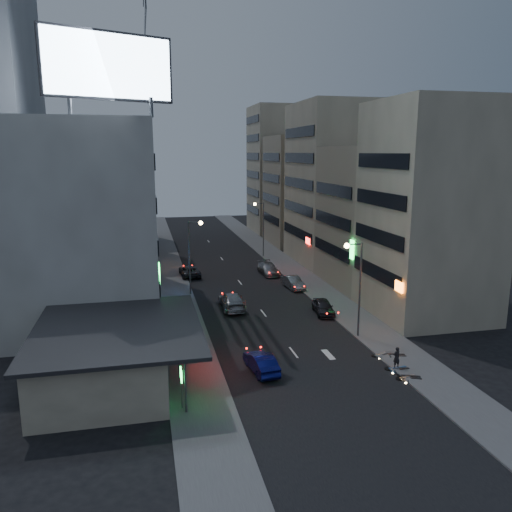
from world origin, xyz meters
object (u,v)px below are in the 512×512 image
object	(u,v)px
parked_car_right_far	(269,269)
scooter_silver_a	(414,366)
scooter_black_a	(421,368)
scooter_silver_b	(385,346)
parked_car_left	(190,271)
scooter_black_b	(405,347)
person	(396,357)
road_car_blue	(261,363)
road_car_silver	(232,301)
scooter_blue	(406,358)
parked_car_right_mid	(293,282)
parked_car_right_near	(323,307)

from	to	relation	value
parked_car_right_far	scooter_silver_a	distance (m)	31.12
scooter_black_a	scooter_silver_b	distance (m)	4.53
parked_car_left	scooter_black_b	size ratio (longest dim) A/B	2.65
person	scooter_black_a	xyz separation A→B (m)	(0.99, -1.65, -0.18)
parked_car_left	scooter_black_a	world-z (taller)	parked_car_left
road_car_blue	road_car_silver	distance (m)	14.88
parked_car_left	scooter_blue	bearing A→B (deg)	109.21
parked_car_left	scooter_silver_b	distance (m)	30.73
parked_car_right_far	scooter_silver_b	distance (m)	27.01
parked_car_right_far	scooter_silver_a	bearing A→B (deg)	-87.27
parked_car_right_mid	parked_car_left	distance (m)	13.85
parked_car_right_mid	parked_car_left	world-z (taller)	parked_car_right_mid
parked_car_right_far	person	distance (m)	29.82
scooter_black_a	road_car_blue	bearing A→B (deg)	94.54
scooter_silver_a	scooter_blue	bearing A→B (deg)	-18.90
parked_car_left	parked_car_right_far	bearing A→B (deg)	169.94
road_car_silver	parked_car_left	bearing A→B (deg)	-76.93
parked_car_right_mid	scooter_black_a	size ratio (longest dim) A/B	2.13
scooter_silver_a	scooter_silver_b	distance (m)	4.11
road_car_silver	scooter_black_b	size ratio (longest dim) A/B	2.97
parked_car_left	scooter_blue	world-z (taller)	parked_car_left
road_car_blue	person	xyz separation A→B (m)	(9.58, -1.77, 0.22)
road_car_blue	scooter_silver_a	xyz separation A→B (m)	(10.27, -3.02, 0.01)
scooter_silver_a	parked_car_right_near	bearing A→B (deg)	-8.47
parked_car_right_near	road_car_blue	bearing A→B (deg)	-121.24
scooter_silver_b	scooter_blue	bearing A→B (deg)	165.41
scooter_silver_a	scooter_blue	distance (m)	1.41
parked_car_left	scooter_black_b	distance (m)	31.94
road_car_silver	scooter_black_a	world-z (taller)	road_car_silver
parked_car_right_far	scooter_blue	world-z (taller)	parked_car_right_far
parked_car_right_near	scooter_silver_a	distance (m)	14.43
road_car_blue	scooter_silver_b	xyz separation A→B (m)	(10.14, 1.09, -0.07)
road_car_silver	scooter_black_b	xyz separation A→B (m)	(10.90, -14.50, -0.11)
scooter_blue	person	bearing A→B (deg)	97.28
parked_car_right_near	scooter_blue	world-z (taller)	parked_car_right_near
parked_car_right_far	scooter_black_b	size ratio (longest dim) A/B	2.69
parked_car_left	person	xyz separation A→B (m)	(11.90, -30.95, 0.22)
parked_car_right_near	person	xyz separation A→B (m)	(0.70, -13.11, 0.20)
parked_car_right_mid	scooter_black_a	xyz separation A→B (m)	(1.84, -24.26, 0.03)
parked_car_right_mid	scooter_black_a	bearing A→B (deg)	-92.45
road_car_silver	scooter_black_a	distance (m)	20.85
parked_car_right_far	road_car_silver	xyz separation A→B (m)	(-7.07, -13.11, 0.08)
parked_car_left	scooter_blue	xyz separation A→B (m)	(12.71, -30.80, 0.04)
parked_car_right_near	person	world-z (taller)	person
parked_car_right_near	person	size ratio (longest dim) A/B	2.62
parked_car_right_near	scooter_black_a	size ratio (longest dim) A/B	2.09
parked_car_right_mid	person	distance (m)	22.63
road_car_silver	road_car_blue	bearing A→B (deg)	89.46
parked_car_left	scooter_black_a	distance (m)	35.06
scooter_silver_a	parked_car_right_mid	bearing A→B (deg)	-10.31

